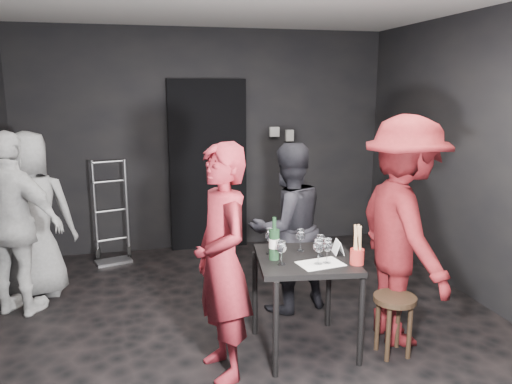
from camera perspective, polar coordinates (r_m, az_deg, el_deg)
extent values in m
cube|color=black|center=(4.23, -0.52, -16.33)|extent=(4.50, 5.00, 0.02)
cube|color=black|center=(6.23, -5.63, 5.83)|extent=(4.50, 0.04, 2.70)
cube|color=black|center=(1.55, 20.89, -13.87)|extent=(4.50, 0.04, 2.70)
cube|color=black|center=(4.80, 26.67, 2.83)|extent=(0.04, 5.00, 2.70)
cube|color=black|center=(6.21, -5.50, 3.02)|extent=(0.95, 0.10, 2.10)
cube|color=#B7B7B2|center=(6.34, 2.10, 6.90)|extent=(0.12, 0.06, 0.12)
cube|color=#B7B7B2|center=(6.40, 3.84, 6.47)|extent=(0.10, 0.06, 0.14)
cylinder|color=#B2B2B7|center=(6.05, -17.90, -2.14)|extent=(0.03, 0.03, 1.19)
cylinder|color=#B2B2B7|center=(6.03, -14.53, -1.99)|extent=(0.03, 0.03, 1.19)
cube|color=#B2B2B7|center=(6.09, -15.96, -7.63)|extent=(0.40, 0.22, 0.03)
cylinder|color=black|center=(6.22, -17.58, -6.67)|extent=(0.04, 0.16, 0.16)
cylinder|color=black|center=(6.20, -14.28, -6.54)|extent=(0.04, 0.16, 0.16)
cube|color=black|center=(3.80, 5.71, -7.70)|extent=(0.72, 0.72, 0.04)
cylinder|color=black|center=(3.58, 2.27, -15.47)|extent=(0.04, 0.04, 0.71)
cylinder|color=black|center=(3.79, 11.94, -14.15)|extent=(0.04, 0.04, 0.71)
cylinder|color=black|center=(4.14, -0.13, -11.52)|extent=(0.04, 0.04, 0.71)
cylinder|color=black|center=(4.32, 8.30, -10.63)|extent=(0.04, 0.04, 0.71)
cylinder|color=black|center=(3.95, 15.59, -11.68)|extent=(0.32, 0.32, 0.04)
cylinder|color=black|center=(4.16, 15.89, -14.17)|extent=(0.04, 0.04, 0.41)
cylinder|color=black|center=(4.09, 13.70, -14.56)|extent=(0.04, 0.04, 0.41)
cylinder|color=black|center=(3.95, 14.87, -15.59)|extent=(0.04, 0.04, 0.41)
cylinder|color=black|center=(4.03, 17.12, -15.16)|extent=(0.04, 0.04, 0.41)
imported|color=maroon|center=(3.43, -3.93, -6.72)|extent=(0.56, 0.73, 1.82)
imported|color=black|center=(4.49, 3.64, -3.91)|extent=(0.84, 0.59, 1.56)
imported|color=maroon|center=(4.02, 16.60, -1.82)|extent=(0.69, 1.42, 2.17)
imported|color=silver|center=(4.84, -26.04, -2.46)|extent=(1.17, 0.93, 1.80)
imported|color=gray|center=(5.20, -24.34, -1.80)|extent=(0.87, 0.50, 1.73)
cube|color=white|center=(3.67, 7.38, -8.13)|extent=(0.35, 0.26, 0.00)
cylinder|color=#17321C|center=(3.70, 2.09, -6.02)|extent=(0.08, 0.08, 0.23)
cylinder|color=#17321C|center=(3.65, 2.11, -3.62)|extent=(0.03, 0.03, 0.09)
cylinder|color=white|center=(3.70, 2.09, -5.86)|extent=(0.08, 0.08, 0.07)
cylinder|color=maroon|center=(3.69, 11.47, -7.25)|extent=(0.10, 0.10, 0.11)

